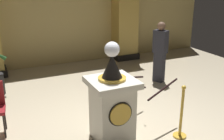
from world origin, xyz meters
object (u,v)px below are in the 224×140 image
at_px(stanchion_near, 181,119).
at_px(stanchion_far, 115,92).
at_px(bystander_guest, 160,51).
at_px(pedestal_clock, 112,103).

xyz_separation_m(stanchion_near, stanchion_far, (-0.52, 1.59, 0.01)).
xyz_separation_m(stanchion_near, bystander_guest, (1.24, 2.49, 0.52)).
bearing_deg(stanchion_near, bystander_guest, 63.51).
relative_size(pedestal_clock, stanchion_far, 1.75).
height_order(stanchion_near, stanchion_far, stanchion_far).
xyz_separation_m(pedestal_clock, bystander_guest, (2.37, 2.04, 0.18)).
height_order(pedestal_clock, stanchion_far, pedestal_clock).
distance_m(pedestal_clock, bystander_guest, 3.13).
bearing_deg(bystander_guest, stanchion_far, -153.10).
relative_size(stanchion_far, bystander_guest, 0.61).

